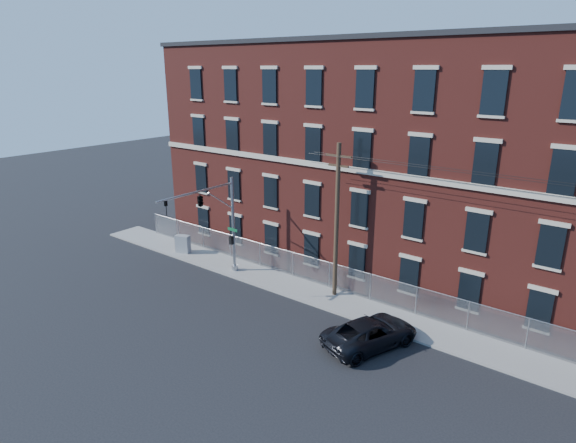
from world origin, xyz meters
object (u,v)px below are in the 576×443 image
(utility_pole_near, at_px, (337,219))
(utility_cabinet, at_px, (183,244))
(traffic_signal_mast, at_px, (208,208))
(pickup_truck, at_px, (370,333))

(utility_pole_near, height_order, utility_cabinet, utility_pole_near)
(traffic_signal_mast, distance_m, pickup_truck, 13.58)
(traffic_signal_mast, xyz_separation_m, utility_pole_near, (8.00, 3.42, -0.05))
(utility_cabinet, bearing_deg, utility_pole_near, -13.94)
(traffic_signal_mast, height_order, pickup_truck, traffic_signal_mast)
(traffic_signal_mast, relative_size, utility_cabinet, 4.89)
(utility_pole_near, bearing_deg, traffic_signal_mast, -156.86)
(traffic_signal_mast, height_order, utility_cabinet, traffic_signal_mast)
(pickup_truck, bearing_deg, utility_pole_near, -18.53)
(pickup_truck, relative_size, utility_cabinet, 3.82)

